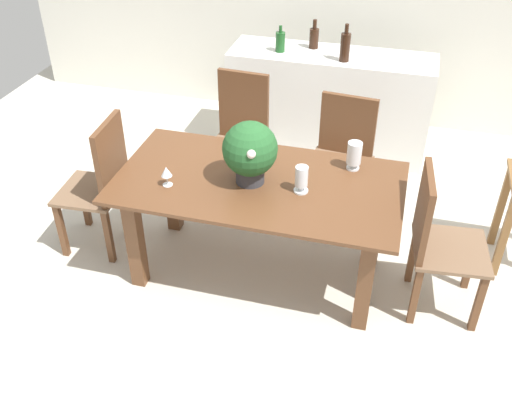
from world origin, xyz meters
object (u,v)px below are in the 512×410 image
chair_foot_end (436,237)px  chair_head_end (102,180)px  wine_bottle_tall (345,47)px  flower_centerpiece (250,151)px  crystal_vase_left (354,154)px  wine_bottle_amber (280,42)px  wine_glass (166,172)px  chair_far_left (240,133)px  crystal_vase_center_near (301,178)px  kitchen_counter (329,103)px  chair_far_right (343,151)px  dining_table (259,200)px  wine_bottle_green (314,37)px

chair_foot_end → chair_head_end: size_ratio=0.96×
wine_bottle_tall → flower_centerpiece: bearing=-100.4°
flower_centerpiece → crystal_vase_left: flower_centerpiece is taller
wine_bottle_amber → flower_centerpiece: bearing=-82.4°
wine_glass → chair_far_left: bearing=83.0°
crystal_vase_center_near → wine_bottle_amber: size_ratio=0.78×
crystal_vase_center_near → kitchen_counter: (-0.13, 1.94, -0.40)m
chair_foot_end → wine_bottle_amber: size_ratio=4.33×
chair_far_left → wine_bottle_tall: bearing=54.2°
chair_foot_end → chair_head_end: chair_head_end is taller
chair_head_end → chair_foot_end: bearing=86.0°
wine_glass → chair_foot_end: bearing=6.4°
chair_far_right → kitchen_counter: bearing=111.1°
chair_foot_end → wine_bottle_tall: (-0.87, 1.78, 0.50)m
flower_centerpiece → wine_bottle_tall: (0.33, 1.79, 0.07)m
chair_foot_end → wine_glass: 1.74m
chair_head_end → crystal_vase_center_near: size_ratio=5.79×
chair_foot_end → wine_bottle_tall: bearing=20.7°
dining_table → wine_bottle_amber: wine_bottle_amber is taller
crystal_vase_left → crystal_vase_center_near: bearing=-127.8°
chair_foot_end → wine_bottle_tall: wine_bottle_tall is taller
wine_bottle_tall → wine_bottle_green: 0.39m
wine_glass → wine_bottle_green: bearing=76.8°
chair_far_right → wine_bottle_tall: wine_bottle_tall is taller
wine_bottle_amber → chair_foot_end: bearing=-51.9°
flower_centerpiece → wine_glass: bearing=-160.3°
crystal_vase_left → wine_glass: bearing=-155.3°
chair_far_right → chair_head_end: (-1.58, -0.91, 0.03)m
chair_far_right → wine_bottle_tall: (-0.15, 0.85, 0.52)m
chair_foot_end → flower_centerpiece: flower_centerpiece is taller
crystal_vase_center_near → wine_glass: 0.85m
chair_far_right → chair_foot_end: (0.72, -0.93, 0.01)m
wine_bottle_green → crystal_vase_left: bearing=-70.6°
chair_far_left → wine_glass: (-0.14, -1.13, 0.29)m
dining_table → kitchen_counter: kitchen_counter is taller
crystal_vase_center_near → wine_glass: (-0.84, -0.15, -0.00)m
kitchen_counter → wine_bottle_green: wine_bottle_green is taller
chair_far_right → wine_bottle_green: bearing=118.6°
chair_foot_end → crystal_vase_left: size_ratio=5.11×
crystal_vase_left → wine_bottle_tall: size_ratio=0.61×
chair_head_end → wine_bottle_tall: (1.43, 1.76, 0.49)m
chair_foot_end → chair_head_end: bearing=84.1°
kitchen_counter → chair_far_right: bearing=-74.6°
chair_head_end → wine_bottle_amber: wine_bottle_amber is taller
crystal_vase_left → wine_bottle_green: size_ratio=0.77×
dining_table → chair_far_left: chair_far_left is taller
kitchen_counter → wine_glass: bearing=-108.6°
chair_far_left → wine_bottle_green: (0.38, 1.07, 0.45)m
chair_foot_end → chair_far_left: bearing=53.4°
chair_foot_end → crystal_vase_left: 0.74m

